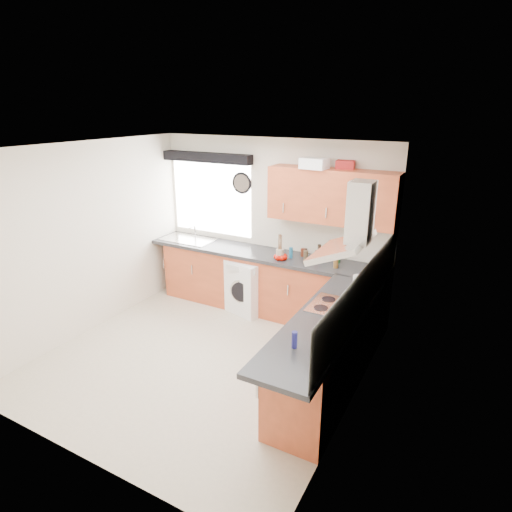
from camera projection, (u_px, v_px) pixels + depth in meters
The scene contains 37 objects.
ground_plane at pixel (205, 358), 5.21m from camera, with size 3.60×3.60×0.00m, color beige.
ceiling at pixel (195, 148), 4.38m from camera, with size 3.60×3.60×0.02m, color white.
wall_back at pixel (272, 225), 6.29m from camera, with size 3.60×0.02×2.50m, color silver.
wall_front at pixel (65, 333), 3.31m from camera, with size 3.60×0.02×2.50m, color silver.
wall_left at pixel (88, 239), 5.61m from camera, with size 0.02×3.60×2.50m, color silver.
wall_right at pixel (358, 294), 3.99m from camera, with size 0.02×3.60×2.50m, color silver.
window at pixel (211, 198), 6.66m from camera, with size 1.40×0.02×1.10m, color white.
window_blind at pixel (207, 157), 6.37m from camera, with size 1.50×0.18×0.14m, color black.
splashback at pixel (365, 289), 4.27m from camera, with size 0.01×3.00×0.54m, color white.
base_cab_back at pixel (256, 282), 6.37m from camera, with size 3.00×0.58×0.86m, color #A84625.
base_cab_corner at pixel (363, 304), 5.64m from camera, with size 0.60×0.60×0.86m, color #A84625.
base_cab_right at pixel (329, 354), 4.52m from camera, with size 0.58×2.10×0.86m, color #A84625.
worktop_back at pixel (262, 254), 6.16m from camera, with size 3.60×0.62×0.05m, color black.
worktop_right at pixel (326, 321), 4.25m from camera, with size 0.62×2.42×0.05m, color black.
sink at pixel (188, 237), 6.74m from camera, with size 0.84×0.46×0.10m, color #BDBDBD, non-canonical shape.
oven at pixel (333, 347), 4.65m from camera, with size 0.56×0.58×0.85m, color black.
hob_plate at pixel (336, 307), 4.49m from camera, with size 0.52×0.52×0.01m, color #BDBDBD.
extractor_hood at pixel (351, 230), 4.16m from camera, with size 0.52×0.78×0.66m, color #BDBDBD, non-canonical shape.
upper_cabinets at pixel (332, 196), 5.54m from camera, with size 1.70×0.35×0.70m, color #A84625.
washing_machine at pixel (250, 285), 6.31m from camera, with size 0.55×0.53×0.80m, color white.
wall_clock at pixel (241, 183), 6.31m from camera, with size 0.32×0.32×0.04m, color black.
casserole at pixel (314, 163), 5.41m from camera, with size 0.33×0.24×0.14m, color white.
storage_box at pixel (345, 165), 5.43m from camera, with size 0.23×0.19×0.10m, color #B0201F.
utensil_pot at pixel (280, 254), 5.85m from camera, with size 0.11×0.11×0.15m, color gray.
kitchen_roll at pixel (358, 286), 4.70m from camera, with size 0.11×0.11×0.25m, color white.
tomato_cluster at pixel (281, 257), 5.87m from camera, with size 0.17×0.17×0.08m, color #B60C01, non-canonical shape.
jar_0 at pixel (338, 258), 5.73m from camera, with size 0.06×0.06×0.14m, color #153B1B.
jar_1 at pixel (317, 256), 5.80m from camera, with size 0.06×0.06×0.15m, color #571213.
jar_2 at pixel (324, 256), 5.84m from camera, with size 0.05×0.05×0.11m, color #1C5020.
jar_3 at pixel (306, 252), 6.04m from camera, with size 0.05×0.05×0.09m, color #30221A.
jar_4 at pixel (322, 256), 5.74m from camera, with size 0.04×0.04×0.19m, color gray.
jar_5 at pixel (291, 253), 5.91m from camera, with size 0.05×0.05×0.15m, color #1C6187.
jar_6 at pixel (306, 257), 5.69m from camera, with size 0.06×0.06×0.18m, color #3E3222.
jar_7 at pixel (303, 252), 5.99m from camera, with size 0.06×0.06×0.11m, color #511F11.
jar_8 at pixel (319, 252), 5.88m from camera, with size 0.05×0.05×0.20m, color #2E2319.
jar_9 at pixel (336, 260), 5.54m from camera, with size 0.06×0.06×0.22m, color brown.
bottle_0 at pixel (294, 340), 3.71m from camera, with size 0.05×0.05×0.16m, color navy.
Camera 1 is at (2.69, -3.66, 2.91)m, focal length 30.00 mm.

